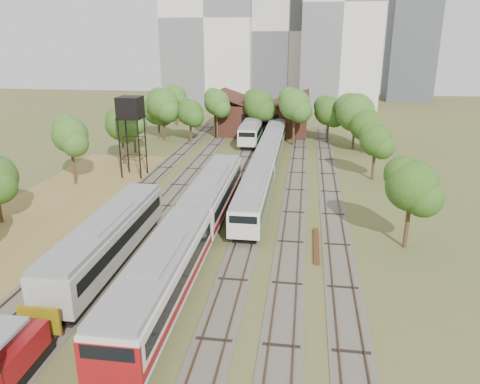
# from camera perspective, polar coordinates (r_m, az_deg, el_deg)

# --- Properties ---
(ground) EXTENTS (240.00, 240.00, 0.00)m
(ground) POSITION_cam_1_polar(r_m,az_deg,el_deg) (32.89, -5.28, -13.11)
(ground) COLOR #475123
(ground) RESTS_ON ground
(dry_grass_patch) EXTENTS (14.00, 60.00, 0.04)m
(dry_grass_patch) POSITION_cam_1_polar(r_m,az_deg,el_deg) (46.36, -25.19, -5.07)
(dry_grass_patch) COLOR brown
(dry_grass_patch) RESTS_ON ground
(tracks) EXTENTS (24.60, 80.00, 0.19)m
(tracks) POSITION_cam_1_polar(r_m,az_deg,el_deg) (55.43, -0.11, 0.55)
(tracks) COLOR #4C473D
(tracks) RESTS_ON ground
(railcar_red_set) EXTENTS (3.29, 34.57, 4.08)m
(railcar_red_set) POSITION_cam_1_polar(r_m,az_deg,el_deg) (38.82, -5.75, -4.36)
(railcar_red_set) COLOR black
(railcar_red_set) RESTS_ON ground
(railcar_green_set) EXTENTS (2.86, 52.08, 3.53)m
(railcar_green_set) POSITION_cam_1_polar(r_m,az_deg,el_deg) (63.96, 3.50, 4.69)
(railcar_green_set) COLOR black
(railcar_green_set) RESTS_ON ground
(railcar_rear) EXTENTS (3.02, 16.08, 3.73)m
(railcar_rear) POSITION_cam_1_polar(r_m,az_deg,el_deg) (79.80, 1.57, 7.61)
(railcar_rear) COLOR black
(railcar_rear) RESTS_ON ground
(old_grey_coach) EXTENTS (3.16, 18.00, 3.91)m
(old_grey_coach) POSITION_cam_1_polar(r_m,az_deg,el_deg) (37.97, -15.75, -5.58)
(old_grey_coach) COLOR black
(old_grey_coach) RESTS_ON ground
(water_tower) EXTENTS (2.91, 2.91, 10.07)m
(water_tower) POSITION_cam_1_polar(r_m,az_deg,el_deg) (59.92, -13.24, 9.75)
(water_tower) COLOR black
(water_tower) RESTS_ON ground
(rail_pile_far) EXTENTS (0.44, 7.07, 0.23)m
(rail_pile_far) POSITION_cam_1_polar(r_m,az_deg,el_deg) (40.92, 9.29, -6.39)
(rail_pile_far) COLOR #502C17
(rail_pile_far) RESTS_ON ground
(maintenance_shed) EXTENTS (16.45, 11.55, 7.58)m
(maintenance_shed) POSITION_cam_1_polar(r_m,az_deg,el_deg) (86.68, 2.80, 9.11)
(maintenance_shed) COLOR #341713
(maintenance_shed) RESTS_ON ground
(tree_band_left) EXTENTS (8.14, 77.03, 8.11)m
(tree_band_left) POSITION_cam_1_polar(r_m,az_deg,el_deg) (62.48, -17.19, 6.65)
(tree_band_left) COLOR #382616
(tree_band_left) RESTS_ON ground
(tree_band_far) EXTENTS (36.99, 10.82, 9.12)m
(tree_band_far) POSITION_cam_1_polar(r_m,az_deg,el_deg) (77.77, 3.33, 10.22)
(tree_band_far) COLOR #382616
(tree_band_far) RESTS_ON ground
(tree_band_right) EXTENTS (4.75, 38.54, 7.70)m
(tree_band_right) POSITION_cam_1_polar(r_m,az_deg,el_deg) (59.51, 16.47, 5.85)
(tree_band_right) COLOR #382616
(tree_band_right) RESTS_ON ground
(tower_left) EXTENTS (22.00, 16.00, 42.00)m
(tower_left) POSITION_cam_1_polar(r_m,az_deg,el_deg) (124.69, -3.66, 20.35)
(tower_left) COLOR beige
(tower_left) RESTS_ON ground
(tower_centre) EXTENTS (20.00, 18.00, 36.00)m
(tower_centre) POSITION_cam_1_polar(r_m,az_deg,el_deg) (127.24, 6.22, 18.90)
(tower_centre) COLOR beige
(tower_centre) RESTS_ON ground
(tower_right) EXTENTS (18.00, 16.00, 48.00)m
(tower_right) POSITION_cam_1_polar(r_m,az_deg,el_deg) (119.55, 12.35, 21.50)
(tower_right) COLOR beige
(tower_right) RESTS_ON ground
(tower_far_right) EXTENTS (12.00, 12.00, 28.00)m
(tower_far_right) POSITION_cam_1_polar(r_m,az_deg,el_deg) (139.85, 20.09, 16.26)
(tower_far_right) COLOR #44484C
(tower_far_right) RESTS_ON ground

